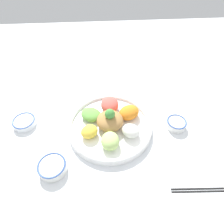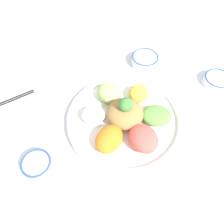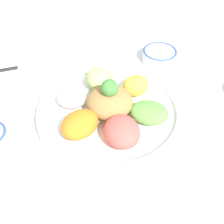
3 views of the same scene
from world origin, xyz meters
TOP-DOWN VIEW (x-y plane):
  - ground_plane at (0.00, 0.00)m, footprint 2.40×2.40m
  - salad_platter at (0.01, 0.02)m, footprint 0.39×0.39m
  - sauce_bowl_red at (0.03, 0.33)m, footprint 0.09×0.09m
  - rice_bowl_blue at (0.21, -0.22)m, footprint 0.11×0.11m
  - sauce_bowl_dark at (-0.03, -0.39)m, footprint 0.11×0.11m
  - chopsticks_pair_near at (0.33, 0.33)m, footprint 0.03×0.20m
  - serving_spoon_main at (-0.10, 0.35)m, footprint 0.12×0.04m

SIDE VIEW (x-z plane):
  - ground_plane at x=0.00m, z-range 0.00..0.00m
  - serving_spoon_main at x=-0.10m, z-range 0.00..0.01m
  - chopsticks_pair_near at x=0.33m, z-range 0.00..0.01m
  - sauce_bowl_dark at x=-0.03m, z-range 0.00..0.03m
  - sauce_bowl_red at x=0.03m, z-range 0.00..0.04m
  - rice_bowl_blue at x=0.21m, z-range 0.00..0.04m
  - salad_platter at x=0.01m, z-range -0.03..0.09m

